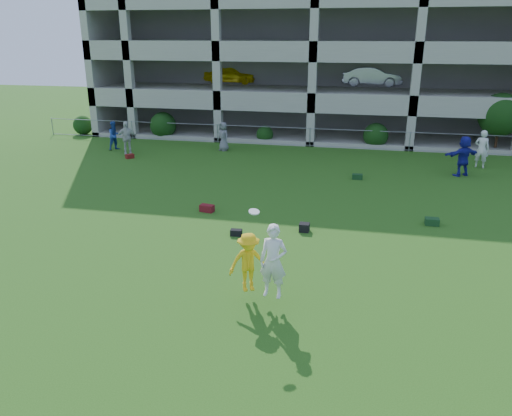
% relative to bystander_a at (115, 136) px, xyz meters
% --- Properties ---
extents(ground, '(100.00, 100.00, 0.00)m').
position_rel_bystander_a_xyz_m(ground, '(11.49, -15.62, -0.87)').
color(ground, '#235114').
rests_on(ground, ground).
extents(bystander_a, '(1.04, 1.07, 1.74)m').
position_rel_bystander_a_xyz_m(bystander_a, '(0.00, 0.00, 0.00)').
color(bystander_a, '#214498').
rests_on(bystander_a, ground).
extents(bystander_b, '(1.22, 0.94, 1.92)m').
position_rel_bystander_a_xyz_m(bystander_b, '(1.22, -0.91, 0.09)').
color(bystander_b, silver).
rests_on(bystander_b, ground).
extents(bystander_c, '(1.01, 0.94, 1.73)m').
position_rel_bystander_a_xyz_m(bystander_c, '(6.50, 1.21, -0.00)').
color(bystander_c, slate).
rests_on(bystander_c, ground).
extents(bystander_d, '(1.91, 1.43, 2.00)m').
position_rel_bystander_a_xyz_m(bystander_d, '(19.67, -1.72, 0.13)').
color(bystander_d, '#21229A').
rests_on(bystander_d, ground).
extents(bystander_e, '(0.83, 0.65, 2.00)m').
position_rel_bystander_a_xyz_m(bystander_e, '(20.88, 0.19, 0.13)').
color(bystander_e, white).
rests_on(bystander_e, ground).
extents(bag_red_a, '(0.60, 0.40, 0.28)m').
position_rel_bystander_a_xyz_m(bag_red_a, '(8.87, -9.56, -0.73)').
color(bag_red_a, '#520E0F').
rests_on(bag_red_a, ground).
extents(bag_black_b, '(0.42, 0.28, 0.22)m').
position_rel_bystander_a_xyz_m(bag_black_b, '(10.64, -11.73, -0.76)').
color(bag_black_b, black).
rests_on(bag_black_b, ground).
extents(bag_green_c, '(0.50, 0.35, 0.26)m').
position_rel_bystander_a_xyz_m(bag_green_c, '(17.49, -9.17, -0.74)').
color(bag_green_c, '#143815').
rests_on(bag_green_c, ground).
extents(crate_d, '(0.36, 0.36, 0.30)m').
position_rel_bystander_a_xyz_m(crate_d, '(12.93, -10.82, -0.72)').
color(crate_d, black).
rests_on(crate_d, ground).
extents(bag_red_f, '(0.49, 0.53, 0.24)m').
position_rel_bystander_a_xyz_m(bag_red_f, '(1.83, -1.89, -0.75)').
color(bag_red_f, '#5E1510').
rests_on(bag_red_f, ground).
extents(bag_green_g, '(0.50, 0.31, 0.25)m').
position_rel_bystander_a_xyz_m(bag_green_g, '(14.61, -3.49, -0.75)').
color(bag_green_g, '#143718').
rests_on(bag_green_g, ground).
extents(frisbee_contest, '(1.69, 1.03, 2.40)m').
position_rel_bystander_a_xyz_m(frisbee_contest, '(12.35, -16.06, 0.29)').
color(frisbee_contest, yellow).
rests_on(frisbee_contest, ground).
extents(parking_garage, '(30.00, 14.00, 12.00)m').
position_rel_bystander_a_xyz_m(parking_garage, '(11.49, 12.08, 5.14)').
color(parking_garage, '#9E998C').
rests_on(parking_garage, ground).
extents(fence, '(36.06, 0.06, 1.20)m').
position_rel_bystander_a_xyz_m(fence, '(11.49, 3.38, -0.26)').
color(fence, gray).
rests_on(fence, ground).
extents(shrub_row, '(34.38, 2.52, 3.50)m').
position_rel_bystander_a_xyz_m(shrub_row, '(16.08, 4.08, 0.64)').
color(shrub_row, '#163D11').
rests_on(shrub_row, ground).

